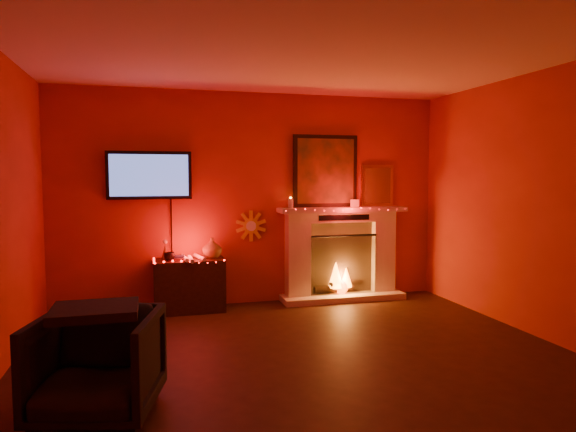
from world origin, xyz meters
name	(u,v)px	position (x,y,z in m)	size (l,w,h in m)	color
room	(315,212)	(0.00, 0.00, 1.35)	(5.00, 5.00, 5.00)	black
fireplace	(340,245)	(1.14, 2.39, 0.72)	(1.72, 0.40, 2.18)	beige
tv	(149,176)	(-1.30, 2.45, 1.65)	(1.00, 0.07, 1.24)	black
sunburst_clock	(251,226)	(-0.05, 2.48, 1.00)	(0.40, 0.03, 0.40)	gold
console_table	(190,282)	(-0.85, 2.26, 0.36)	(0.84, 0.54, 0.89)	black
armchair	(97,365)	(-1.67, -0.37, 0.36)	(0.77, 0.79, 0.72)	black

